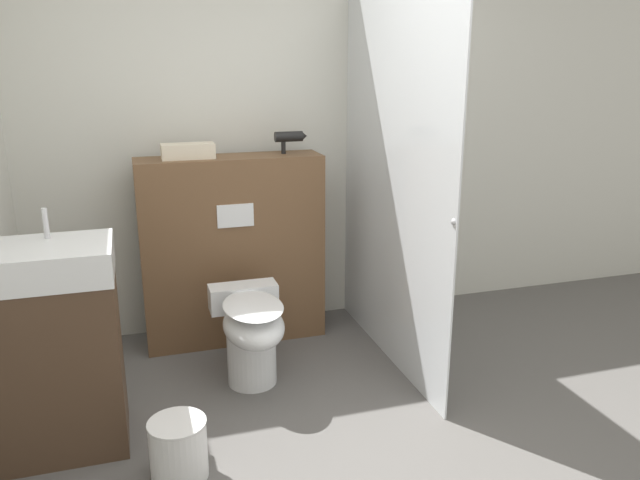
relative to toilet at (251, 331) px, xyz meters
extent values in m
cube|color=silver|center=(0.32, 0.91, 0.93)|extent=(8.00, 0.06, 2.50)
cube|color=brown|center=(0.02, 0.64, 0.28)|extent=(1.13, 0.30, 1.19)
cube|color=white|center=(0.02, 0.49, 0.54)|extent=(0.22, 0.01, 0.14)
cube|color=silver|center=(0.86, 0.11, 0.75)|extent=(0.01, 1.53, 2.15)
sphere|color=#B2B2B7|center=(0.86, -0.62, 0.71)|extent=(0.04, 0.04, 0.04)
cylinder|color=white|center=(0.00, 0.02, -0.14)|extent=(0.27, 0.27, 0.36)
ellipsoid|color=white|center=(0.00, -0.07, 0.06)|extent=(0.33, 0.49, 0.21)
ellipsoid|color=white|center=(0.00, -0.07, 0.18)|extent=(0.32, 0.48, 0.02)
cube|color=white|center=(0.00, 0.23, 0.12)|extent=(0.39, 0.15, 0.15)
cube|color=#473323|center=(-0.95, -0.30, 0.10)|extent=(0.54, 0.43, 0.83)
cube|color=white|center=(-0.95, -0.30, 0.59)|extent=(0.55, 0.44, 0.15)
cylinder|color=silver|center=(-0.95, -0.19, 0.74)|extent=(0.02, 0.02, 0.14)
cylinder|color=black|center=(0.39, 0.66, 0.98)|extent=(0.17, 0.06, 0.06)
cone|color=black|center=(0.50, 0.66, 0.98)|extent=(0.03, 0.05, 0.05)
cylinder|color=black|center=(0.36, 0.66, 0.92)|extent=(0.03, 0.03, 0.10)
cube|color=beige|center=(-0.23, 0.63, 0.92)|extent=(0.31, 0.14, 0.09)
cylinder|color=silver|center=(-0.47, -0.71, -0.19)|extent=(0.25, 0.25, 0.26)
cylinder|color=silver|center=(-0.47, -0.71, -0.06)|extent=(0.25, 0.25, 0.01)
camera|label=1|loc=(-0.57, -3.13, 1.44)|focal=35.00mm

